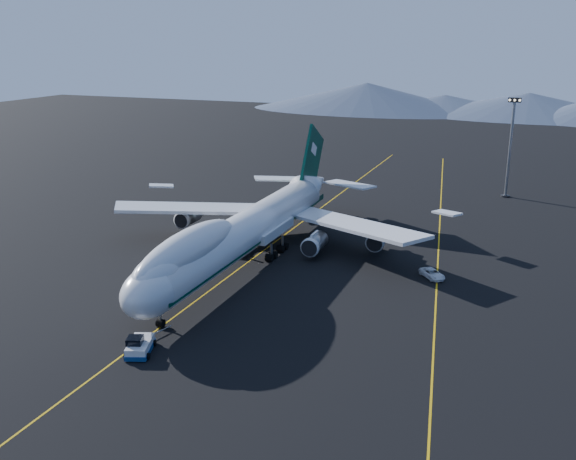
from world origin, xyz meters
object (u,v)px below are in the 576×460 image
at_px(boeing_747, 246,230).
at_px(pushback_tug, 140,347).
at_px(service_van, 432,274).
at_px(floodlight_mast, 510,148).

xyz_separation_m(boeing_747, pushback_tug, (1.56, -33.48, -5.11)).
bearing_deg(service_van, boeing_747, 147.88).
xyz_separation_m(pushback_tug, floodlight_mast, (35.66, 97.95, 10.99)).
distance_m(pushback_tug, floodlight_mast, 104.82).
distance_m(service_van, floodlight_mast, 61.49).
height_order(pushback_tug, floodlight_mast, floodlight_mast).
height_order(boeing_747, pushback_tug, boeing_747).
bearing_deg(service_van, pushback_tug, -167.37).
relative_size(boeing_747, pushback_tug, 12.71).
bearing_deg(floodlight_mast, service_van, -96.86).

